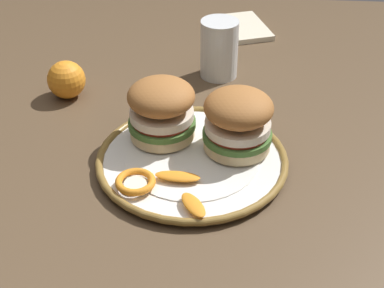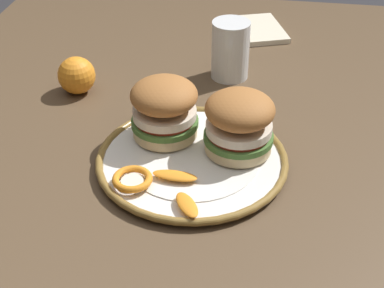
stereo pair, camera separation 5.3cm
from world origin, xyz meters
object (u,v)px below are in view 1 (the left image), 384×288
object	(u,v)px
dining_table	(177,177)
dinner_plate	(192,160)
sandwich_half_left	(162,109)
drinking_glass	(219,52)
sandwich_half_right	(238,120)
whole_orange	(66,80)

from	to	relation	value
dining_table	dinner_plate	size ratio (longest dim) A/B	4.30
dining_table	sandwich_half_left	size ratio (longest dim) A/B	10.30
dinner_plate	drinking_glass	distance (m)	0.31
dining_table	sandwich_half_left	xyz separation A→B (m)	(-0.03, 0.02, 0.16)
dining_table	sandwich_half_right	size ratio (longest dim) A/B	9.67
dinner_plate	sandwich_half_left	size ratio (longest dim) A/B	2.40
drinking_glass	sandwich_half_right	bearing A→B (deg)	-171.35
dinner_plate	drinking_glass	world-z (taller)	drinking_glass
dining_table	drinking_glass	distance (m)	0.27
dinner_plate	drinking_glass	bearing A→B (deg)	-5.35
dining_table	drinking_glass	bearing A→B (deg)	-15.42
sandwich_half_left	sandwich_half_right	bearing A→B (deg)	-100.72
dinner_plate	whole_orange	xyz separation A→B (m)	(0.19, 0.25, 0.03)
sandwich_half_left	dinner_plate	bearing A→B (deg)	-134.85
sandwich_half_left	sandwich_half_right	world-z (taller)	same
dinner_plate	whole_orange	world-z (taller)	whole_orange
drinking_glass	sandwich_half_left	bearing A→B (deg)	161.73
sandwich_half_left	sandwich_half_right	xyz separation A→B (m)	(-0.02, -0.12, 0.00)
dining_table	dinner_plate	xyz separation A→B (m)	(-0.08, -0.03, 0.10)
dining_table	sandwich_half_left	bearing A→B (deg)	141.21
dining_table	sandwich_half_right	world-z (taller)	sandwich_half_right
dinner_plate	sandwich_half_left	xyz separation A→B (m)	(0.05, 0.05, 0.06)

